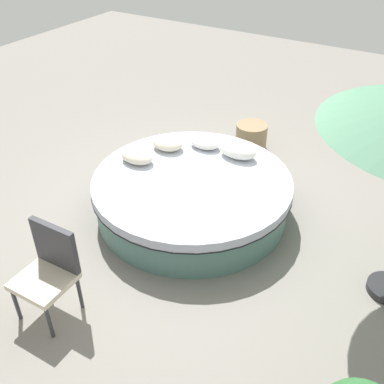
% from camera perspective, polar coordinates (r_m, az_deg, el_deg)
% --- Properties ---
extents(ground_plane, '(16.00, 16.00, 0.00)m').
position_cam_1_polar(ground_plane, '(5.93, 0.00, -2.55)').
color(ground_plane, gray).
extents(round_bed, '(2.53, 2.53, 0.54)m').
position_cam_1_polar(round_bed, '(5.77, 0.00, -0.38)').
color(round_bed, '#4C726B').
rests_on(round_bed, ground_plane).
extents(throw_pillow_0, '(0.51, 0.31, 0.20)m').
position_cam_1_polar(throw_pillow_0, '(6.04, 5.83, 5.26)').
color(throw_pillow_0, white).
rests_on(throw_pillow_0, round_bed).
extents(throw_pillow_1, '(0.44, 0.30, 0.15)m').
position_cam_1_polar(throw_pillow_1, '(6.26, 1.63, 6.32)').
color(throw_pillow_1, white).
rests_on(throw_pillow_1, round_bed).
extents(throw_pillow_2, '(0.44, 0.35, 0.18)m').
position_cam_1_polar(throw_pillow_2, '(6.22, -3.13, 6.23)').
color(throw_pillow_2, beige).
rests_on(throw_pillow_2, round_bed).
extents(throw_pillow_3, '(0.46, 0.31, 0.17)m').
position_cam_1_polar(throw_pillow_3, '(5.95, -7.02, 4.55)').
color(throw_pillow_3, beige).
rests_on(throw_pillow_3, round_bed).
extents(patio_chair, '(0.53, 0.51, 0.98)m').
position_cam_1_polar(patio_chair, '(4.58, -17.67, -8.95)').
color(patio_chair, '#333338').
rests_on(patio_chair, ground_plane).
extents(side_table, '(0.50, 0.50, 0.41)m').
position_cam_1_polar(side_table, '(7.34, 7.53, 7.01)').
color(side_table, '#997A56').
rests_on(side_table, ground_plane).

